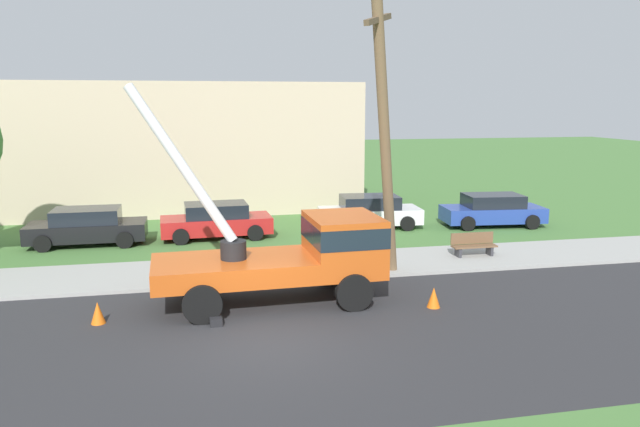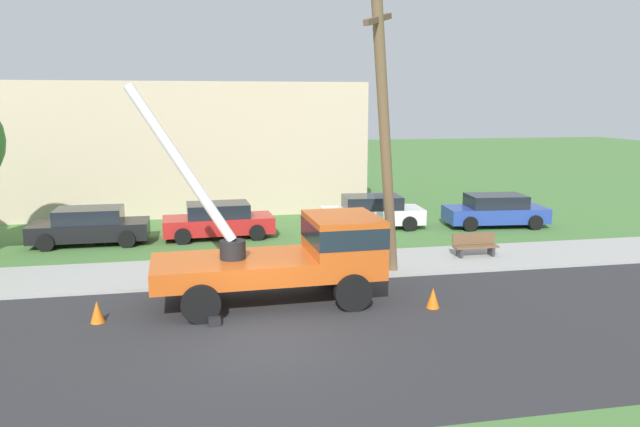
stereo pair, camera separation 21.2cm
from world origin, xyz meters
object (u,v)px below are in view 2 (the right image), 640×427
at_px(leaning_utility_pole, 385,133).
at_px(parked_sedan_blue, 495,211).
at_px(utility_truck, 298,251).
at_px(parked_sedan_black, 90,226).
at_px(traffic_cone_ahead, 433,298).
at_px(parked_sedan_red, 218,220).
at_px(traffic_cone_behind, 97,312).
at_px(park_bench, 475,246).
at_px(parked_sedan_white, 372,212).

bearing_deg(leaning_utility_pole, parked_sedan_blue, 43.63).
height_order(utility_truck, leaning_utility_pole, leaning_utility_pole).
bearing_deg(parked_sedan_black, leaning_utility_pole, -35.44).
bearing_deg(traffic_cone_ahead, parked_sedan_red, 118.66).
bearing_deg(traffic_cone_ahead, leaning_utility_pole, 102.31).
height_order(traffic_cone_ahead, traffic_cone_behind, same).
height_order(traffic_cone_behind, park_bench, park_bench).
bearing_deg(leaning_utility_pole, parked_sedan_black, 144.56).
bearing_deg(utility_truck, leaning_utility_pole, 25.14).
bearing_deg(utility_truck, park_bench, 25.47).
relative_size(parked_sedan_black, parked_sedan_white, 0.98).
bearing_deg(traffic_cone_ahead, parked_sedan_black, 136.92).
height_order(leaning_utility_pole, parked_sedan_blue, leaning_utility_pole).
height_order(leaning_utility_pole, parked_sedan_red, leaning_utility_pole).
height_order(leaning_utility_pole, parked_sedan_white, leaning_utility_pole).
xyz_separation_m(traffic_cone_behind, parked_sedan_black, (-1.62, 9.06, 0.43)).
relative_size(parked_sedan_red, parked_sedan_white, 0.99).
xyz_separation_m(utility_truck, parked_sedan_blue, (10.23, 8.36, -0.70)).
relative_size(leaning_utility_pole, parked_sedan_blue, 1.95).
distance_m(traffic_cone_behind, parked_sedan_white, 14.10).
bearing_deg(leaning_utility_pole, utility_truck, -154.86).
xyz_separation_m(parked_sedan_black, parked_sedan_blue, (17.08, 0.10, 0.00)).
xyz_separation_m(leaning_utility_pole, park_bench, (3.99, 1.92, -4.09)).
bearing_deg(traffic_cone_behind, park_bench, 18.58).
xyz_separation_m(leaning_utility_pole, traffic_cone_ahead, (0.60, -2.73, -4.27)).
distance_m(parked_sedan_black, parked_sedan_white, 11.65).
distance_m(utility_truck, parked_sedan_red, 8.69).
bearing_deg(parked_sedan_black, traffic_cone_ahead, -43.08).
height_order(utility_truck, parked_sedan_blue, utility_truck).
distance_m(traffic_cone_ahead, parked_sedan_blue, 11.87).
bearing_deg(parked_sedan_black, parked_sedan_white, 4.29).
relative_size(utility_truck, parked_sedan_blue, 1.51).
bearing_deg(parked_sedan_blue, utility_truck, -140.73).
distance_m(parked_sedan_white, parked_sedan_blue, 5.51).
distance_m(utility_truck, parked_sedan_blue, 13.23).
height_order(traffic_cone_behind, parked_sedan_blue, parked_sedan_blue).
relative_size(parked_sedan_white, park_bench, 2.82).
relative_size(utility_truck, leaning_utility_pole, 0.77).
height_order(parked_sedan_black, parked_sedan_blue, same).
bearing_deg(leaning_utility_pole, traffic_cone_behind, -165.19).
distance_m(parked_sedan_black, parked_sedan_blue, 17.08).
xyz_separation_m(utility_truck, parked_sedan_black, (-6.85, 8.26, -0.70)).
bearing_deg(parked_sedan_blue, parked_sedan_white, 171.95).
height_order(traffic_cone_ahead, parked_sedan_red, parked_sedan_red).
relative_size(leaning_utility_pole, parked_sedan_red, 1.98).
bearing_deg(utility_truck, parked_sedan_blue, 39.27).
bearing_deg(park_bench, leaning_utility_pole, -154.30).
distance_m(utility_truck, parked_sedan_black, 10.76).
height_order(parked_sedan_blue, park_bench, parked_sedan_blue).
bearing_deg(park_bench, utility_truck, -154.53).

